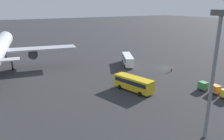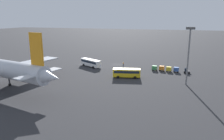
% 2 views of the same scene
% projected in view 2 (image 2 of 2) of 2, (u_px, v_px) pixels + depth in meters
% --- Properties ---
extents(ground_plane, '(600.00, 600.00, 0.00)m').
position_uv_depth(ground_plane, '(116.00, 65.00, 103.88)').
color(ground_plane, '#2D2D30').
extents(shuttle_bus_near, '(11.44, 7.92, 3.36)m').
position_uv_depth(shuttle_bus_near, '(91.00, 62.00, 98.94)').
color(shuttle_bus_near, white).
rests_on(shuttle_bus_near, ground).
extents(shuttle_bus_far, '(10.46, 5.06, 3.36)m').
position_uv_depth(shuttle_bus_far, '(127.00, 72.00, 81.13)').
color(shuttle_bus_far, gold).
rests_on(shuttle_bus_far, ground).
extents(baggage_tug, '(2.42, 1.65, 2.10)m').
position_uv_depth(baggage_tug, '(187.00, 71.00, 87.52)').
color(baggage_tug, '#333338').
rests_on(baggage_tug, ground).
extents(worker_person, '(0.38, 0.38, 1.74)m').
position_uv_depth(worker_person, '(123.00, 64.00, 101.43)').
color(worker_person, '#1E1E2D').
rests_on(worker_person, ground).
extents(cargo_cart_blue, '(2.21, 1.95, 2.06)m').
position_uv_depth(cargo_cart_blue, '(176.00, 69.00, 89.23)').
color(cargo_cart_blue, '#38383D').
rests_on(cargo_cart_blue, ground).
extents(cargo_cart_yellow, '(2.21, 1.95, 2.06)m').
position_uv_depth(cargo_cart_yellow, '(169.00, 69.00, 90.11)').
color(cargo_cart_yellow, '#38383D').
rests_on(cargo_cart_yellow, ground).
extents(cargo_cart_orange, '(2.21, 1.95, 2.06)m').
position_uv_depth(cargo_cart_orange, '(162.00, 68.00, 91.57)').
color(cargo_cart_orange, '#38383D').
rests_on(cargo_cart_orange, ground).
extents(cargo_cart_green, '(2.21, 1.95, 2.06)m').
position_uv_depth(cargo_cart_green, '(155.00, 68.00, 92.00)').
color(cargo_cart_green, '#38383D').
rests_on(cargo_cart_green, ground).
extents(light_pole, '(2.80, 0.70, 19.02)m').
position_uv_depth(light_pole, '(189.00, 50.00, 70.48)').
color(light_pole, slate).
rests_on(light_pole, ground).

